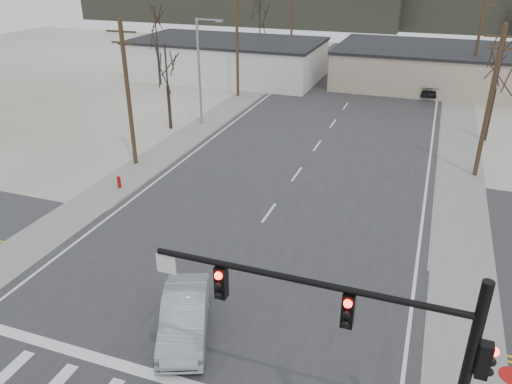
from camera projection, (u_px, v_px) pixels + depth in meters
The scene contains 26 objects.
ground at pixel (213, 292), 22.39m from camera, with size 140.00×140.00×0.00m, color silver.
main_road at pixel (300, 169), 35.10m from camera, with size 18.00×110.00×0.05m, color #2A2A2D.
cross_road at pixel (213, 292), 22.38m from camera, with size 90.00×10.00×0.04m, color #2A2A2D.
sidewalk_left at pixel (196, 131), 42.58m from camera, with size 3.00×90.00×0.06m, color gray.
sidewalk_right at pixel (460, 163), 36.10m from camera, with size 3.00×90.00×0.06m, color gray.
traffic_signal_mast at pixel (388, 348), 12.69m from camera, with size 8.95×0.43×7.20m.
fire_hydrant at pixel (119, 182), 32.10m from camera, with size 0.24×0.24×0.87m.
yield_sign at pixel (510, 383), 15.01m from camera, with size 0.80×0.80×2.35m.
building_left_far at pixel (228, 58), 60.23m from camera, with size 22.30×12.30×4.50m.
building_right_far at pixel (456, 68), 55.71m from camera, with size 26.30×14.30×4.30m.
upole_left_b at pixel (128, 92), 33.83m from camera, with size 2.20×0.30×10.00m.
upole_left_c at pixel (237, 46), 50.79m from camera, with size 2.20×0.30×10.00m.
upole_left_d at pixel (292, 23), 67.75m from camera, with size 2.20×0.30×10.00m.
upole_right_a at pixel (490, 101), 31.88m from camera, with size 2.20×0.30×10.00m.
upole_right_b at pixel (477, 46), 50.53m from camera, with size 2.20×0.30×10.00m.
streetlight_main at pixel (201, 67), 42.15m from camera, with size 2.40×0.25×9.00m.
tree_left_near at pixel (166, 68), 41.07m from camera, with size 3.30×3.30×7.35m.
tree_right_mid at pixel (500, 67), 38.05m from camera, with size 3.74×3.74×8.33m.
tree_left_far at pixel (260, 19), 62.96m from camera, with size 3.96×3.96×8.82m.
tree_right_far at pixel (505, 29), 59.49m from camera, with size 3.52×3.52×7.84m.
tree_left_mid at pixel (156, 28), 55.24m from camera, with size 3.96×3.96×8.82m.
hill_left at pixel (239, 5), 109.60m from camera, with size 70.00×18.00×7.00m, color #333026.
hill_center at pixel (485, 6), 97.27m from camera, with size 80.00×18.00×9.00m, color #333026.
sedan_crossing at pixel (184, 316), 19.60m from camera, with size 1.73×4.96×1.63m, color gray.
car_far_a at pixel (427, 89), 52.96m from camera, with size 1.92×4.71×1.37m, color black.
car_far_b at pixel (381, 62), 65.97m from camera, with size 1.54×3.84×1.31m, color black.
Camera 1 is at (8.03, -16.49, 13.76)m, focal length 35.00 mm.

